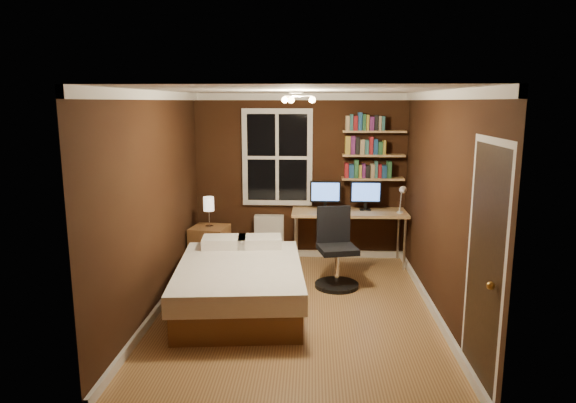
{
  "coord_description": "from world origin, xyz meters",
  "views": [
    {
      "loc": [
        0.18,
        -5.64,
        2.39
      ],
      "look_at": [
        -0.11,
        0.45,
        1.19
      ],
      "focal_mm": 32.0,
      "sensor_mm": 36.0,
      "label": 1
    }
  ],
  "objects_px": {
    "bed": "(240,284)",
    "radiator": "(269,237)",
    "desk_lamp": "(402,199)",
    "office_chair": "(336,256)",
    "nightstand": "(210,247)",
    "monitor_right": "(366,196)",
    "bedside_lamp": "(209,212)",
    "desk": "(349,215)",
    "monitor_left": "(325,195)"
  },
  "relations": [
    {
      "from": "nightstand",
      "to": "radiator",
      "type": "xyz_separation_m",
      "value": [
        0.81,
        0.54,
        0.03
      ]
    },
    {
      "from": "desk",
      "to": "office_chair",
      "type": "bearing_deg",
      "value": -103.21
    },
    {
      "from": "bedside_lamp",
      "to": "radiator",
      "type": "distance_m",
      "value": 1.1
    },
    {
      "from": "nightstand",
      "to": "monitor_right",
      "type": "xyz_separation_m",
      "value": [
        2.26,
        0.4,
        0.71
      ]
    },
    {
      "from": "desk",
      "to": "monitor_right",
      "type": "xyz_separation_m",
      "value": [
        0.24,
        0.08,
        0.28
      ]
    },
    {
      "from": "monitor_right",
      "to": "bed",
      "type": "bearing_deg",
      "value": -131.49
    },
    {
      "from": "nightstand",
      "to": "bedside_lamp",
      "type": "height_order",
      "value": "bedside_lamp"
    },
    {
      "from": "monitor_right",
      "to": "office_chair",
      "type": "distance_m",
      "value": 1.3
    },
    {
      "from": "desk",
      "to": "monitor_right",
      "type": "bearing_deg",
      "value": 19.02
    },
    {
      "from": "nightstand",
      "to": "radiator",
      "type": "bearing_deg",
      "value": 42.05
    },
    {
      "from": "bed",
      "to": "desk_lamp",
      "type": "distance_m",
      "value": 2.73
    },
    {
      "from": "bedside_lamp",
      "to": "desk_lamp",
      "type": "relative_size",
      "value": 0.99
    },
    {
      "from": "bedside_lamp",
      "to": "desk_lamp",
      "type": "bearing_deg",
      "value": 3.02
    },
    {
      "from": "radiator",
      "to": "desk_lamp",
      "type": "bearing_deg",
      "value": -11.5
    },
    {
      "from": "office_chair",
      "to": "monitor_left",
      "type": "bearing_deg",
      "value": 83.78
    },
    {
      "from": "monitor_right",
      "to": "desk_lamp",
      "type": "bearing_deg",
      "value": -28.25
    },
    {
      "from": "bed",
      "to": "bedside_lamp",
      "type": "bearing_deg",
      "value": 108.51
    },
    {
      "from": "desk_lamp",
      "to": "office_chair",
      "type": "distance_m",
      "value": 1.38
    },
    {
      "from": "office_chair",
      "to": "radiator",
      "type": "bearing_deg",
      "value": 116.55
    },
    {
      "from": "nightstand",
      "to": "desk_lamp",
      "type": "height_order",
      "value": "desk_lamp"
    },
    {
      "from": "radiator",
      "to": "monitor_right",
      "type": "relative_size",
      "value": 1.47
    },
    {
      "from": "nightstand",
      "to": "radiator",
      "type": "distance_m",
      "value": 0.98
    },
    {
      "from": "bed",
      "to": "radiator",
      "type": "distance_m",
      "value": 1.98
    },
    {
      "from": "bed",
      "to": "radiator",
      "type": "height_order",
      "value": "radiator"
    },
    {
      "from": "bedside_lamp",
      "to": "monitor_right",
      "type": "bearing_deg",
      "value": 10.16
    },
    {
      "from": "desk",
      "to": "desk_lamp",
      "type": "relative_size",
      "value": 3.81
    },
    {
      "from": "bedside_lamp",
      "to": "monitor_left",
      "type": "xyz_separation_m",
      "value": [
        1.67,
        0.4,
        0.18
      ]
    },
    {
      "from": "bed",
      "to": "desk",
      "type": "bearing_deg",
      "value": 46.28
    },
    {
      "from": "radiator",
      "to": "office_chair",
      "type": "relative_size",
      "value": 0.65
    },
    {
      "from": "desk",
      "to": "monitor_left",
      "type": "bearing_deg",
      "value": 166.55
    },
    {
      "from": "bed",
      "to": "office_chair",
      "type": "height_order",
      "value": "office_chair"
    },
    {
      "from": "bed",
      "to": "desk_lamp",
      "type": "bearing_deg",
      "value": 31.28
    },
    {
      "from": "bedside_lamp",
      "to": "office_chair",
      "type": "xyz_separation_m",
      "value": [
        1.79,
        -0.65,
        -0.43
      ]
    },
    {
      "from": "desk",
      "to": "monitor_right",
      "type": "height_order",
      "value": "monitor_right"
    },
    {
      "from": "radiator",
      "to": "monitor_left",
      "type": "bearing_deg",
      "value": -8.84
    },
    {
      "from": "desk_lamp",
      "to": "monitor_left",
      "type": "bearing_deg",
      "value": 166.43
    },
    {
      "from": "nightstand",
      "to": "office_chair",
      "type": "height_order",
      "value": "office_chair"
    },
    {
      "from": "desk_lamp",
      "to": "office_chair",
      "type": "height_order",
      "value": "desk_lamp"
    },
    {
      "from": "bed",
      "to": "bedside_lamp",
      "type": "xyz_separation_m",
      "value": [
        -0.64,
        1.43,
        0.55
      ]
    },
    {
      "from": "monitor_left",
      "to": "monitor_right",
      "type": "distance_m",
      "value": 0.59
    },
    {
      "from": "monitor_right",
      "to": "desk_lamp",
      "type": "relative_size",
      "value": 1.04
    },
    {
      "from": "monitor_right",
      "to": "office_chair",
      "type": "relative_size",
      "value": 0.44
    },
    {
      "from": "monitor_left",
      "to": "monitor_right",
      "type": "height_order",
      "value": "same"
    },
    {
      "from": "bedside_lamp",
      "to": "desk",
      "type": "xyz_separation_m",
      "value": [
        2.02,
        0.32,
        -0.1
      ]
    },
    {
      "from": "desk_lamp",
      "to": "desk",
      "type": "bearing_deg",
      "value": 166.38
    },
    {
      "from": "bedside_lamp",
      "to": "radiator",
      "type": "relative_size",
      "value": 0.65
    },
    {
      "from": "bedside_lamp",
      "to": "monitor_right",
      "type": "relative_size",
      "value": 0.95
    },
    {
      "from": "bed",
      "to": "desk_lamp",
      "type": "relative_size",
      "value": 4.75
    },
    {
      "from": "bedside_lamp",
      "to": "office_chair",
      "type": "distance_m",
      "value": 1.95
    },
    {
      "from": "bed",
      "to": "desk_lamp",
      "type": "xyz_separation_m",
      "value": [
        2.11,
        1.58,
        0.73
      ]
    }
  ]
}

